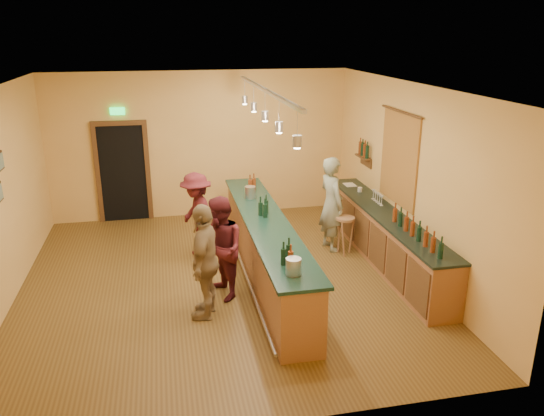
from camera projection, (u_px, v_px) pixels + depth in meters
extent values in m
plane|color=brown|center=(222.00, 281.00, 8.90)|extent=(7.00, 7.00, 0.00)
cube|color=silver|center=(215.00, 87.00, 7.87)|extent=(6.50, 7.00, 0.02)
cube|color=#DBA852|center=(201.00, 145.00, 11.63)|extent=(6.50, 0.02, 3.20)
cube|color=#DBA852|center=(258.00, 291.00, 5.14)|extent=(6.50, 0.02, 3.20)
cube|color=#DBA852|center=(409.00, 179.00, 9.01)|extent=(0.02, 7.00, 3.20)
cube|color=black|center=(123.00, 174.00, 11.46)|extent=(0.95, 0.06, 2.10)
cube|color=#482215|center=(98.00, 175.00, 11.34)|extent=(0.10, 0.08, 2.10)
cube|color=#482215|center=(148.00, 173.00, 11.54)|extent=(0.10, 0.08, 2.10)
cube|color=#482215|center=(118.00, 123.00, 11.09)|extent=(1.15, 0.08, 0.10)
cube|color=#19E54C|center=(117.00, 111.00, 11.00)|extent=(0.30, 0.04, 0.15)
cube|color=#973B1E|center=(399.00, 159.00, 9.30)|extent=(0.03, 1.40, 1.60)
cube|color=#482215|center=(363.00, 157.00, 10.77)|extent=(0.16, 0.55, 0.03)
cube|color=#482215|center=(366.00, 162.00, 10.82)|extent=(0.03, 0.55, 0.18)
cube|color=brown|center=(384.00, 238.00, 9.51)|extent=(0.55, 4.50, 0.90)
cube|color=black|center=(386.00, 214.00, 9.36)|extent=(0.60, 4.55, 0.04)
cylinder|color=silver|center=(360.00, 190.00, 10.55)|extent=(0.09, 0.09, 0.09)
cube|color=silver|center=(350.00, 185.00, 11.02)|extent=(0.22, 0.30, 0.01)
cube|color=brown|center=(266.00, 250.00, 8.88)|extent=(0.60, 5.00, 1.00)
cube|color=black|center=(265.00, 221.00, 8.71)|extent=(0.70, 5.10, 0.05)
cylinder|color=silver|center=(245.00, 271.00, 8.93)|extent=(0.05, 5.00, 0.05)
cylinder|color=silver|center=(293.00, 267.00, 6.71)|extent=(0.20, 0.20, 0.22)
cylinder|color=silver|center=(250.00, 192.00, 9.77)|extent=(0.20, 0.20, 0.22)
cube|color=silver|center=(265.00, 90.00, 8.04)|extent=(0.06, 4.60, 0.05)
cylinder|color=silver|center=(298.00, 124.00, 6.24)|extent=(0.01, 0.01, 0.35)
cylinder|color=#A5A5AD|center=(297.00, 141.00, 6.31)|extent=(0.11, 0.11, 0.14)
cylinder|color=#FFEABF|center=(297.00, 148.00, 6.33)|extent=(0.08, 0.08, 0.02)
cylinder|color=silver|center=(279.00, 112.00, 7.17)|extent=(0.01, 0.01, 0.35)
cylinder|color=#A5A5AD|center=(279.00, 127.00, 7.24)|extent=(0.11, 0.11, 0.14)
cylinder|color=#FFEABF|center=(279.00, 133.00, 7.26)|extent=(0.08, 0.08, 0.02)
cylinder|color=silver|center=(265.00, 103.00, 8.10)|extent=(0.01, 0.01, 0.35)
cylinder|color=#A5A5AD|center=(265.00, 116.00, 8.16)|extent=(0.11, 0.11, 0.14)
cylinder|color=#FFEABF|center=(265.00, 121.00, 8.19)|extent=(0.08, 0.08, 0.02)
cylinder|color=silver|center=(254.00, 95.00, 9.03)|extent=(0.01, 0.01, 0.35)
cylinder|color=#A5A5AD|center=(254.00, 107.00, 9.09)|extent=(0.11, 0.11, 0.14)
cylinder|color=#FFEABF|center=(254.00, 112.00, 9.12)|extent=(0.08, 0.08, 0.02)
cylinder|color=silver|center=(245.00, 89.00, 9.95)|extent=(0.01, 0.01, 0.35)
cylinder|color=#A5A5AD|center=(245.00, 100.00, 10.02)|extent=(0.11, 0.11, 0.14)
cylinder|color=#FFEABF|center=(245.00, 104.00, 10.04)|extent=(0.08, 0.08, 0.02)
imported|color=gray|center=(331.00, 204.00, 9.95)|extent=(0.56, 0.73, 1.80)
imported|color=#59191E|center=(221.00, 249.00, 8.12)|extent=(0.82, 0.94, 1.64)
imported|color=#997A51|center=(205.00, 261.00, 7.59)|extent=(0.71, 1.09, 1.73)
imported|color=#59191E|center=(197.00, 215.00, 9.67)|extent=(0.87, 1.16, 1.59)
cylinder|color=olive|center=(345.00, 218.00, 9.76)|extent=(0.35, 0.35, 0.04)
cylinder|color=olive|center=(351.00, 236.00, 9.90)|extent=(0.04, 0.04, 0.69)
cylinder|color=olive|center=(339.00, 235.00, 9.97)|extent=(0.04, 0.04, 0.69)
cylinder|color=olive|center=(343.00, 239.00, 9.75)|extent=(0.04, 0.04, 0.69)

